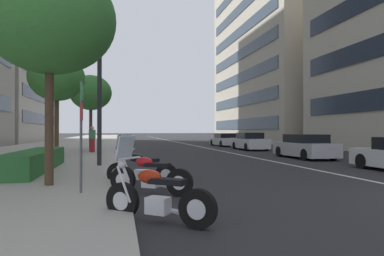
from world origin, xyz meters
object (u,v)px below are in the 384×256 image
(street_lamp_with_banners, at_px, (106,46))
(street_tree_far_plaza, at_px, (91,93))
(motorcycle_mid_row, at_px, (149,176))
(motorcycle_far_end_row, at_px, (140,170))
(motorcycle_second_in_row, at_px, (156,197))
(parking_sign_by_curb, at_px, (81,123))
(car_mid_block_traffic, at_px, (305,147))
(car_approaching_light, at_px, (225,140))
(pedestrian_on_plaza, at_px, (92,139))
(street_tree_mid_sidewalk, at_px, (57,78))
(car_following_behind, at_px, (250,142))
(street_tree_near_plaza_corner, at_px, (50,19))

(street_lamp_with_banners, height_order, street_tree_far_plaza, street_lamp_with_banners)
(motorcycle_mid_row, xyz_separation_m, street_lamp_with_banners, (5.92, 1.25, 4.63))
(motorcycle_far_end_row, xyz_separation_m, street_lamp_with_banners, (4.41, 1.13, 4.63))
(motorcycle_mid_row, height_order, motorcycle_far_end_row, motorcycle_mid_row)
(motorcycle_second_in_row, distance_m, motorcycle_far_end_row, 4.12)
(parking_sign_by_curb, relative_size, street_lamp_with_banners, 0.31)
(motorcycle_mid_row, distance_m, parking_sign_by_curb, 2.06)
(motorcycle_far_end_row, relative_size, car_mid_block_traffic, 0.46)
(car_mid_block_traffic, bearing_deg, car_approaching_light, -1.04)
(motorcycle_second_in_row, relative_size, pedestrian_on_plaza, 1.03)
(motorcycle_second_in_row, relative_size, street_tree_far_plaza, 0.33)
(car_mid_block_traffic, bearing_deg, street_tree_mid_sidewalk, 85.16)
(motorcycle_far_end_row, height_order, car_approaching_light, motorcycle_far_end_row)
(car_approaching_light, bearing_deg, car_following_behind, 177.83)
(motorcycle_second_in_row, relative_size, car_mid_block_traffic, 0.41)
(motorcycle_mid_row, xyz_separation_m, car_approaching_light, (24.33, -9.80, 0.17))
(motorcycle_mid_row, distance_m, car_approaching_light, 26.23)
(car_mid_block_traffic, relative_size, pedestrian_on_plaza, 2.52)
(street_tree_near_plaza_corner, bearing_deg, motorcycle_far_end_row, -78.91)
(parking_sign_by_curb, bearing_deg, motorcycle_mid_row, -80.04)
(car_following_behind, distance_m, street_tree_near_plaza_corner, 20.86)
(car_mid_block_traffic, distance_m, street_tree_near_plaza_corner, 14.97)
(car_mid_block_traffic, xyz_separation_m, pedestrian_on_plaza, (5.81, 12.08, 0.37))
(car_mid_block_traffic, height_order, parking_sign_by_curb, parking_sign_by_curb)
(street_tree_mid_sidewalk, xyz_separation_m, street_tree_far_plaza, (6.43, -1.17, -0.04))
(car_approaching_light, xyz_separation_m, street_tree_mid_sidewalk, (-14.32, 13.67, 3.67))
(street_tree_mid_sidewalk, bearing_deg, motorcycle_mid_row, -158.85)
(street_tree_mid_sidewalk, bearing_deg, street_tree_near_plaza_corner, -171.35)
(car_mid_block_traffic, relative_size, street_lamp_with_banners, 0.53)
(street_tree_near_plaza_corner, bearing_deg, motorcycle_second_in_row, -146.62)
(street_tree_near_plaza_corner, distance_m, street_tree_far_plaza, 15.40)
(motorcycle_second_in_row, bearing_deg, street_lamp_with_banners, -44.52)
(car_mid_block_traffic, height_order, street_tree_mid_sidewalk, street_tree_mid_sidewalk)
(motorcycle_second_in_row, relative_size, street_tree_mid_sidewalk, 0.33)
(street_tree_near_plaza_corner, bearing_deg, street_tree_far_plaza, 0.71)
(street_tree_mid_sidewalk, bearing_deg, car_following_behind, -61.22)
(car_approaching_light, distance_m, pedestrian_on_plaza, 15.57)
(car_mid_block_traffic, distance_m, street_tree_far_plaza, 14.85)
(motorcycle_mid_row, relative_size, parking_sign_by_curb, 0.76)
(parking_sign_by_curb, relative_size, street_tree_near_plaza_corner, 0.44)
(car_following_behind, bearing_deg, motorcycle_mid_row, 151.34)
(street_tree_far_plaza, bearing_deg, car_mid_block_traffic, -121.34)
(car_following_behind, xyz_separation_m, parking_sign_by_curb, (-17.76, 11.31, 1.10))
(car_approaching_light, bearing_deg, motorcycle_far_end_row, 154.84)
(motorcycle_second_in_row, distance_m, street_tree_far_plaza, 19.60)
(motorcycle_far_end_row, xyz_separation_m, parking_sign_by_curb, (-1.79, 1.45, 1.32))
(car_following_behind, bearing_deg, parking_sign_by_curb, 147.98)
(car_mid_block_traffic, distance_m, car_following_behind, 8.54)
(street_lamp_with_banners, distance_m, pedestrian_on_plaza, 9.80)
(car_mid_block_traffic, relative_size, parking_sign_by_curb, 1.68)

